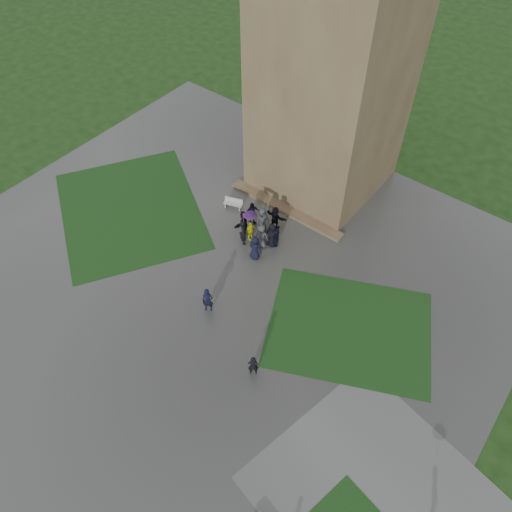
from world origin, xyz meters
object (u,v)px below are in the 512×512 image
Objects in this scene: tower at (335,62)px; bench at (233,203)px; pedestrian_near at (253,365)px; pedestrian_mid at (208,300)px.

tower is 11.12m from bench.
tower reaches higher than pedestrian_near.
pedestrian_mid is at bearing -79.33° from bench.
bench is at bearing -87.94° from pedestrian_near.
pedestrian_near is at bearing -65.17° from bench.
bench is (-3.03, -6.37, -8.59)m from tower.
bench is 0.89× the size of pedestrian_near.
pedestrian_mid is (4.38, -7.52, 0.49)m from bench.
bench is at bearing -115.40° from tower.
tower is at bearing 45.04° from bench.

